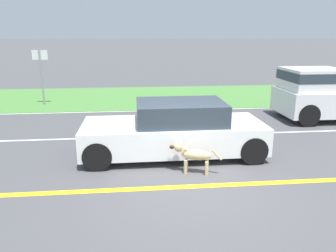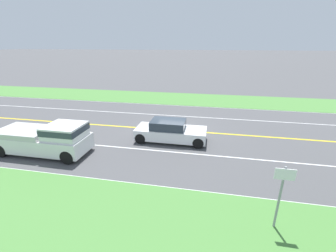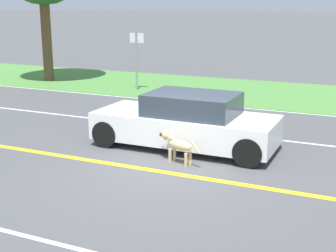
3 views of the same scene
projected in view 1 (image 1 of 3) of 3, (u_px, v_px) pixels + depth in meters
The scene contains 8 objects.
ground_plane at pixel (193, 187), 6.74m from camera, with size 400.00×400.00×0.00m, color #4C4C4F.
centre_divider_line at pixel (193, 186), 6.74m from camera, with size 0.18×160.00×0.01m, color yellow.
lane_edge_line_right at pixel (163, 110), 13.44m from camera, with size 0.14×160.00×0.01m, color white.
lane_dash_same_dir at pixel (173, 136), 10.09m from camera, with size 0.10×160.00×0.01m, color white.
grass_verge_right at pixel (158, 97), 16.31m from camera, with size 6.00×160.00×0.03m, color #4C843D.
ego_car at pixel (175, 130), 8.35m from camera, with size 1.85×4.56×1.40m.
dog at pixel (192, 154), 7.28m from camera, with size 0.47×1.15×0.74m.
street_sign at pixel (41, 70), 13.97m from camera, with size 0.11×0.64×2.42m.
Camera 1 is at (-6.06, 1.13, 3.04)m, focal length 35.00 mm.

